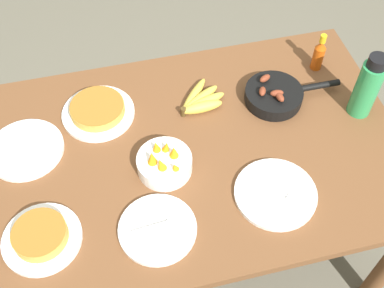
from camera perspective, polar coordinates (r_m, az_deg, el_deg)
ground_plane at (r=2.28m, az=-0.00°, el=-11.68°), size 14.00×14.00×0.00m
dining_table at (r=1.73m, az=-0.00°, el=-2.58°), size 1.46×0.95×0.74m
banana_bunch at (r=1.76m, az=0.90°, el=5.04°), size 0.19×0.17×0.04m
skillet at (r=1.79m, az=9.81°, el=5.72°), size 0.36×0.21×0.08m
frittata_plate_center at (r=1.52m, az=-17.47°, el=-10.42°), size 0.24×0.24×0.06m
frittata_plate_side at (r=1.76m, az=-11.10°, el=3.91°), size 0.26×0.26×0.05m
empty_plate_near_front at (r=1.48m, az=-4.10°, el=-10.02°), size 0.24×0.24×0.02m
empty_plate_far_left at (r=1.56m, az=9.87°, el=-5.81°), size 0.26×0.26×0.02m
empty_plate_far_right at (r=1.73m, az=-19.12°, el=-0.61°), size 0.26×0.26×0.02m
fruit_bowl_mango at (r=1.57m, az=-3.30°, el=-2.22°), size 0.18×0.18×0.11m
water_bottle at (r=1.77m, az=20.07°, el=6.36°), size 0.08×0.08×0.26m
hot_sauce_bottle at (r=1.93m, az=14.81°, el=10.28°), size 0.04×0.04×0.16m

